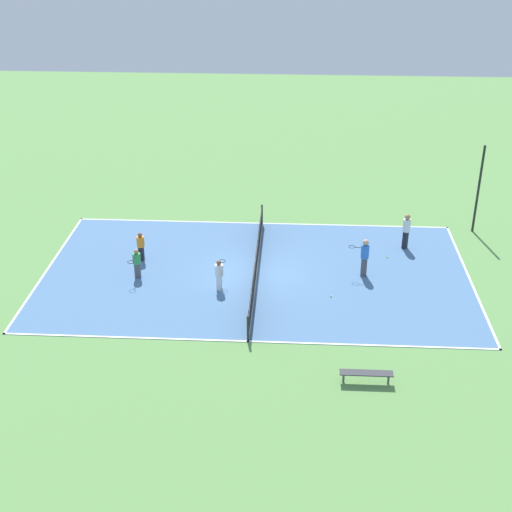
{
  "coord_description": "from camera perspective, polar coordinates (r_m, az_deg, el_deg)",
  "views": [
    {
      "loc": [
        28.34,
        1.61,
        15.37
      ],
      "look_at": [
        0.0,
        0.0,
        0.9
      ],
      "focal_mm": 50.0,
      "sensor_mm": 36.0,
      "label": 1
    }
  ],
  "objects": [
    {
      "name": "bench",
      "position": [
        25.52,
        8.82,
        -9.3
      ],
      "size": [
        0.36,
        1.87,
        0.45
      ],
      "rotation": [
        0.0,
        0.0,
        1.57
      ],
      "color": "#333338",
      "rests_on": "ground_plane"
    },
    {
      "name": "tennis_ball_right_alley",
      "position": [
        30.56,
        6.03,
        -3.22
      ],
      "size": [
        0.07,
        0.07,
        0.07
      ],
      "primitive_type": "sphere",
      "color": "#CCE033",
      "rests_on": "court_surface"
    },
    {
      "name": "court_surface",
      "position": [
        32.27,
        0.0,
        -1.41
      ],
      "size": [
        11.11,
        19.24,
        0.02
      ],
      "color": "#4C729E",
      "rests_on": "ground_plane"
    },
    {
      "name": "ground_plane",
      "position": [
        32.28,
        0.0,
        -1.42
      ],
      "size": [
        80.0,
        80.0,
        0.0
      ],
      "primitive_type": "plane",
      "color": "#60934C"
    },
    {
      "name": "player_center_orange",
      "position": [
        33.52,
        -9.21,
        0.89
      ],
      "size": [
        0.4,
        0.4,
        1.4
      ],
      "rotation": [
        0.0,
        0.0,
        6.17
      ],
      "color": "black",
      "rests_on": "court_surface"
    },
    {
      "name": "player_near_blue",
      "position": [
        31.97,
        8.68,
        0.09
      ],
      "size": [
        0.52,
        0.98,
        1.79
      ],
      "rotation": [
        0.0,
        0.0,
        4.5
      ],
      "color": "#4C4C51",
      "rests_on": "court_surface"
    },
    {
      "name": "tennis_ball_midcourt",
      "position": [
        34.19,
        10.44,
        -0.08
      ],
      "size": [
        0.07,
        0.07,
        0.07
      ],
      "primitive_type": "sphere",
      "color": "#CCE033",
      "rests_on": "court_surface"
    },
    {
      "name": "player_far_white",
      "position": [
        34.89,
        11.94,
        2.15
      ],
      "size": [
        0.5,
        0.5,
        1.78
      ],
      "rotation": [
        0.0,
        0.0,
        5.7
      ],
      "color": "black",
      "rests_on": "court_surface"
    },
    {
      "name": "player_near_white",
      "position": [
        30.64,
        -2.97,
        -1.38
      ],
      "size": [
        0.97,
        0.46,
        1.42
      ],
      "rotation": [
        0.0,
        0.0,
        3.01
      ],
      "color": "white",
      "rests_on": "court_surface"
    },
    {
      "name": "player_far_green",
      "position": [
        32.04,
        -9.52,
        -0.45
      ],
      "size": [
        0.98,
        0.51,
        1.38
      ],
      "rotation": [
        0.0,
        0.0,
        6.08
      ],
      "color": "#4C4C51",
      "rests_on": "court_surface"
    },
    {
      "name": "fence_post_back_left",
      "position": [
        37.14,
        17.37,
        5.1
      ],
      "size": [
        0.12,
        0.12,
        4.56
      ],
      "color": "black",
      "rests_on": "ground_plane"
    },
    {
      "name": "tennis_net",
      "position": [
        32.01,
        0.0,
        -0.53
      ],
      "size": [
        10.91,
        0.1,
        1.07
      ],
      "color": "black",
      "rests_on": "court_surface"
    }
  ]
}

